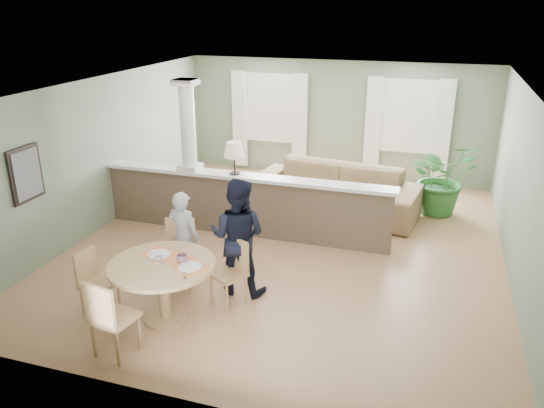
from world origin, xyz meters
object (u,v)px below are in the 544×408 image
(houseplant, at_px, (442,178))
(chair_far_boy, at_px, (180,250))
(chair_far_man, at_px, (232,269))
(child_person, at_px, (183,237))
(chair_side, at_px, (94,279))
(chair_near, at_px, (109,316))
(man_person, at_px, (238,236))
(sofa, at_px, (335,191))
(dining_table, at_px, (163,275))

(houseplant, bearing_deg, chair_far_boy, -131.02)
(chair_far_man, distance_m, child_person, 0.99)
(chair_far_boy, distance_m, child_person, 0.20)
(chair_far_boy, xyz_separation_m, chair_far_man, (0.91, -0.23, -0.04))
(chair_far_man, xyz_separation_m, chair_side, (-1.65, -0.79, -0.01))
(chair_near, relative_size, man_person, 0.59)
(houseplant, bearing_deg, chair_far_man, -121.53)
(houseplant, distance_m, chair_near, 6.90)
(sofa, distance_m, houseplant, 2.09)
(sofa, xyz_separation_m, chair_side, (-2.34, -4.48, 0.03))
(sofa, xyz_separation_m, chair_near, (-1.58, -5.26, 0.09))
(chair_side, bearing_deg, houseplant, -34.37)
(houseplant, bearing_deg, sofa, -161.75)
(man_person, bearing_deg, sofa, -102.58)
(sofa, xyz_separation_m, dining_table, (-1.36, -4.37, 0.19))
(chair_far_boy, bearing_deg, houseplant, 35.02)
(chair_far_man, bearing_deg, chair_far_boy, -165.25)
(chair_far_boy, bearing_deg, chair_side, -139.69)
(houseplant, bearing_deg, child_person, -131.81)
(sofa, xyz_separation_m, child_person, (-1.59, -3.33, 0.24))
(child_person, relative_size, man_person, 0.83)
(child_person, bearing_deg, dining_table, 107.46)
(dining_table, bearing_deg, houseplant, 56.43)
(dining_table, distance_m, child_person, 1.06)
(dining_table, distance_m, man_person, 1.20)
(houseplant, xyz_separation_m, chair_far_boy, (-3.57, -4.10, -0.17))
(sofa, height_order, man_person, man_person)
(sofa, distance_m, chair_side, 5.05)
(dining_table, bearing_deg, chair_near, -103.90)
(sofa, height_order, chair_near, chair_near)
(chair_side, distance_m, child_person, 1.39)
(sofa, height_order, dining_table, sofa)
(houseplant, xyz_separation_m, dining_table, (-3.33, -5.02, -0.07))
(houseplant, height_order, chair_far_man, houseplant)
(chair_near, bearing_deg, chair_far_man, -109.75)
(dining_table, relative_size, man_person, 0.80)
(sofa, height_order, chair_far_man, sofa)
(dining_table, bearing_deg, chair_side, -173.51)
(houseplant, xyz_separation_m, child_person, (-3.56, -3.98, -0.02))
(chair_far_man, bearing_deg, houseplant, 87.46)
(chair_far_man, relative_size, chair_side, 1.03)
(chair_near, height_order, man_person, man_person)
(man_person, bearing_deg, dining_table, 56.87)
(dining_table, distance_m, chair_side, 1.00)
(dining_table, xyz_separation_m, chair_near, (-0.22, -0.90, -0.10))
(sofa, bearing_deg, chair_far_man, -92.57)
(chair_side, bearing_deg, chair_far_man, -58.63)
(sofa, relative_size, dining_table, 2.34)
(chair_far_boy, height_order, chair_near, chair_near)
(chair_near, distance_m, man_person, 2.10)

